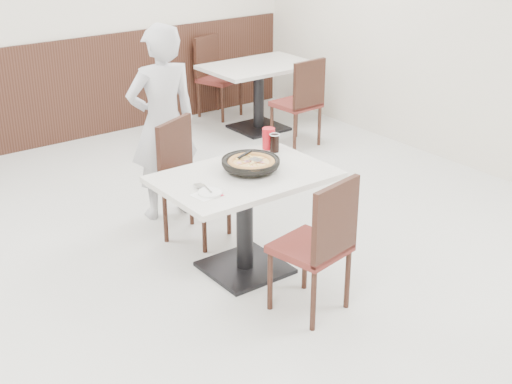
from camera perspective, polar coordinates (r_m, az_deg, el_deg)
floor at (r=5.22m, az=-0.77°, el=-6.34°), size 7.00×7.00×0.00m
wall_back at (r=7.74m, az=-16.73°, el=13.63°), size 6.00×0.04×2.80m
wainscot_back at (r=7.90m, az=-15.96°, el=7.56°), size 5.90×0.03×1.10m
main_table at (r=5.07m, az=-0.91°, el=-2.52°), size 1.20×0.80×0.75m
chair_near at (r=4.58m, az=4.35°, el=-4.20°), size 0.49×0.49×0.95m
chair_far at (r=5.52m, az=-4.79°, el=0.76°), size 0.56×0.56×0.95m
trivet at (r=4.99m, az=-0.12°, el=1.95°), size 0.12×0.12×0.04m
pizza_pan at (r=4.96m, az=-0.43°, el=2.15°), size 0.39×0.39×0.01m
pizza at (r=4.93m, az=-0.37°, el=2.20°), size 0.29×0.29×0.02m
pizza_server at (r=4.93m, az=-0.01°, el=2.62°), size 0.08×0.10×0.00m
napkin at (r=4.60m, az=-4.09°, el=-0.26°), size 0.17×0.17×0.00m
side_plate at (r=4.62m, az=-3.69°, el=-0.05°), size 0.16×0.16×0.01m
fork at (r=4.66m, az=-3.93°, el=0.29°), size 0.05×0.15×0.00m
cola_glass at (r=5.32m, az=1.50°, el=3.91°), size 0.07×0.07×0.13m
red_cup at (r=5.38m, az=1.02°, el=4.31°), size 0.10×0.10×0.16m
diner_person at (r=5.85m, az=-7.48°, el=5.47°), size 0.63×0.46×1.62m
bg_table_right at (r=8.11m, az=0.21°, el=7.59°), size 1.23×0.85×0.75m
bg_chair_right_near at (r=7.59m, az=3.22°, el=7.21°), size 0.45×0.45×0.95m
bg_chair_right_far at (r=8.58m, az=-2.94°, el=9.13°), size 0.53×0.53×0.95m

